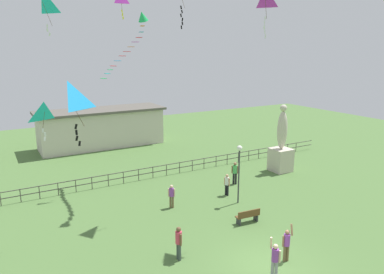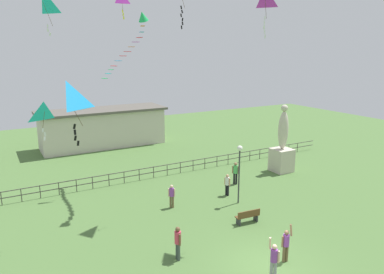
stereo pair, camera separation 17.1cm
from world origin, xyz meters
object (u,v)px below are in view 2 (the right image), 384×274
at_px(statue_monument, 282,150).
at_px(streamer_kite, 139,24).
at_px(lamppost, 239,161).
at_px(park_bench, 248,216).
at_px(kite_2, 265,0).
at_px(person_5, 286,243).
at_px(person_4, 235,172).
at_px(kite_1, 43,3).
at_px(kite_5, 45,112).
at_px(kite_4, 67,99).
at_px(person_2, 172,195).
at_px(person_3, 227,183).
at_px(person_0, 178,241).
at_px(person_1, 274,259).

height_order(statue_monument, streamer_kite, streamer_kite).
distance_m(lamppost, park_bench, 3.87).
bearing_deg(park_bench, kite_2, -95.70).
bearing_deg(person_5, person_4, 67.15).
relative_size(person_4, kite_1, 0.71).
height_order(lamppost, person_4, lamppost).
distance_m(lamppost, kite_5, 12.24).
relative_size(park_bench, kite_4, 0.66).
height_order(lamppost, kite_1, kite_1).
bearing_deg(person_2, person_3, -1.07).
relative_size(kite_2, streamer_kite, 0.37).
relative_size(statue_monument, lamppost, 1.43).
bearing_deg(kite_5, statue_monument, 9.09).
height_order(person_4, kite_4, kite_4).
bearing_deg(kite_2, lamppost, 68.52).
bearing_deg(kite_1, statue_monument, -1.94).
bearing_deg(person_2, kite_5, -173.23).
bearing_deg(person_2, lamppost, -19.74).
distance_m(person_2, kite_4, 11.88).
bearing_deg(lamppost, kite_5, 176.80).
distance_m(statue_monument, person_5, 14.03).
bearing_deg(lamppost, kite_4, -158.27).
height_order(statue_monument, person_0, statue_monument).
bearing_deg(person_0, park_bench, 14.70).
height_order(park_bench, kite_5, kite_5).
xyz_separation_m(person_2, kite_5, (-7.31, -0.87, 6.09)).
distance_m(lamppost, kite_2, 10.17).
bearing_deg(park_bench, kite_5, 161.99).
relative_size(kite_4, kite_5, 1.19).
bearing_deg(person_1, person_0, 131.21).
distance_m(person_3, kite_5, 13.13).
bearing_deg(kite_4, person_5, -13.88).
height_order(statue_monument, kite_2, kite_2).
bearing_deg(person_2, person_0, -113.46).
xyz_separation_m(person_0, kite_4, (-4.70, -0.43, 7.24)).
xyz_separation_m(person_1, person_4, (5.55, 10.52, 0.01)).
relative_size(statue_monument, park_bench, 3.70).
height_order(statue_monument, person_2, statue_monument).
relative_size(person_3, kite_4, 0.67).
bearing_deg(streamer_kite, person_2, -58.19).
bearing_deg(person_3, person_5, -105.56).
xyz_separation_m(person_0, streamer_kite, (1.28, 7.46, 10.53)).
bearing_deg(kite_2, kite_1, 140.19).
xyz_separation_m(statue_monument, person_5, (-9.36, -10.42, -0.89)).
distance_m(lamppost, kite_4, 13.32).
bearing_deg(park_bench, person_2, 124.91).
distance_m(kite_2, streamer_kite, 7.98).
height_order(person_2, person_5, person_5).
distance_m(person_0, kite_2, 12.58).
distance_m(statue_monument, kite_4, 21.20).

